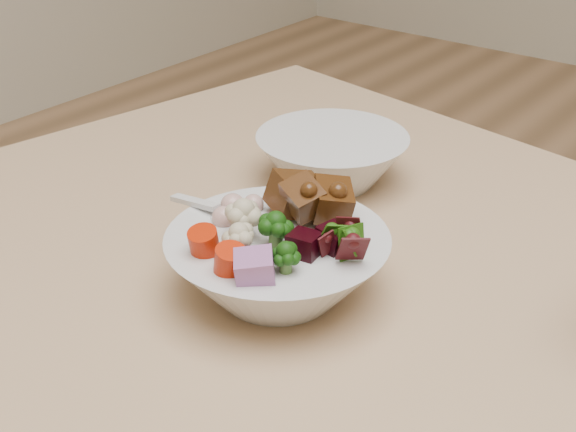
% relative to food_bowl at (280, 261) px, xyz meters
% --- Properties ---
extents(food_bowl, '(0.19, 0.19, 0.10)m').
position_rel_food_bowl_xyz_m(food_bowl, '(0.00, 0.00, 0.00)').
color(food_bowl, silver).
rests_on(food_bowl, dining_table).
extents(soup_spoon, '(0.08, 0.03, 0.02)m').
position_rel_food_bowl_xyz_m(soup_spoon, '(-0.07, -0.00, 0.02)').
color(soup_spoon, silver).
rests_on(soup_spoon, food_bowl).
extents(side_bowl, '(0.16, 0.16, 0.05)m').
position_rel_food_bowl_xyz_m(side_bowl, '(-0.09, 0.20, -0.00)').
color(side_bowl, silver).
rests_on(side_bowl, dining_table).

